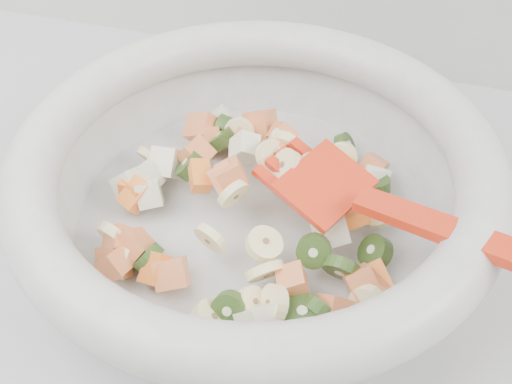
# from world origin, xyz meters

# --- Properties ---
(mixing_bowl) EXTENTS (0.44, 0.36, 0.12)m
(mixing_bowl) POSITION_xyz_m (0.10, 1.47, 0.95)
(mixing_bowl) COLOR silver
(mixing_bowl) RESTS_ON counter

